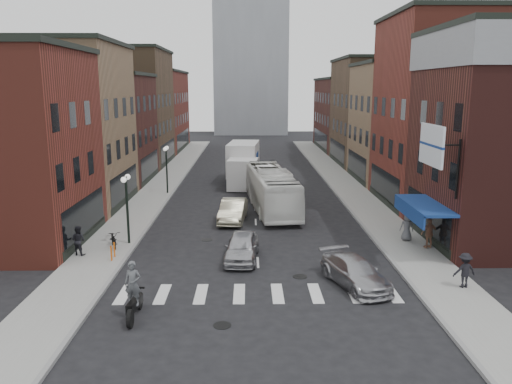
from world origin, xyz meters
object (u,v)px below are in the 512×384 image
(ped_right_a, at_px, (465,270))
(ped_right_b, at_px, (429,233))
(transit_bus, at_px, (272,189))
(sedan_left_far, at_px, (233,211))
(streetlamp_far, at_px, (166,161))
(motorcycle_rider, at_px, (134,292))
(bike_rack, at_px, (113,251))
(ped_left_solo, at_px, (78,240))
(parked_bicycle, at_px, (114,238))
(ped_right_c, at_px, (407,227))
(curb_car, at_px, (355,272))
(box_truck, at_px, (243,164))
(billboard_sign, at_px, (433,146))
(sedan_left_near, at_px, (242,247))
(streetlamp_near, at_px, (127,196))

(ped_right_a, relative_size, ped_right_b, 0.93)
(transit_bus, bearing_deg, sedan_left_far, -136.60)
(streetlamp_far, distance_m, ped_right_a, 26.64)
(motorcycle_rider, xyz_separation_m, ped_right_b, (14.59, 8.20, -0.11))
(bike_rack, height_order, ped_left_solo, ped_left_solo)
(streetlamp_far, height_order, motorcycle_rider, streetlamp_far)
(parked_bicycle, distance_m, ped_right_c, 16.92)
(streetlamp_far, xyz_separation_m, ped_right_b, (17.00, -15.16, -1.90))
(bike_rack, relative_size, ped_right_c, 0.50)
(curb_car, xyz_separation_m, ped_right_c, (4.37, 6.41, 0.31))
(box_truck, bearing_deg, billboard_sign, -61.09)
(box_truck, xyz_separation_m, sedan_left_near, (0.13, -21.19, -1.16))
(billboard_sign, relative_size, parked_bicycle, 2.06)
(sedan_left_near, xyz_separation_m, curb_car, (5.27, -3.60, -0.06))
(ped_right_c, bearing_deg, streetlamp_near, 9.89)
(curb_car, bearing_deg, ped_left_solo, 144.78)
(streetlamp_far, bearing_deg, ped_right_c, -40.29)
(bike_rack, xyz_separation_m, transit_bus, (8.83, 11.18, 1.00))
(streetlamp_near, relative_size, sedan_left_far, 0.90)
(box_truck, distance_m, ped_right_c, 20.83)
(motorcycle_rider, bearing_deg, ped_right_b, 35.94)
(parked_bicycle, bearing_deg, sedan_left_near, -35.77)
(billboard_sign, relative_size, streetlamp_near, 0.90)
(box_truck, relative_size, transit_bus, 0.80)
(sedan_left_near, bearing_deg, motorcycle_rider, -116.73)
(billboard_sign, relative_size, sedan_left_near, 0.89)
(streetlamp_near, bearing_deg, streetlamp_far, 90.00)
(curb_car, bearing_deg, ped_right_a, -26.09)
(curb_car, xyz_separation_m, ped_right_a, (4.78, -0.61, 0.30))
(streetlamp_far, xyz_separation_m, transit_bus, (8.63, -5.52, -1.36))
(ped_left_solo, bearing_deg, motorcycle_rider, 142.58)
(streetlamp_far, xyz_separation_m, sedan_left_far, (5.86, -8.79, -2.16))
(streetlamp_near, xyz_separation_m, ped_right_b, (17.00, -1.16, -1.90))
(sedan_left_near, bearing_deg, parked_bicycle, 169.92)
(streetlamp_near, distance_m, box_truck, 19.75)
(ped_right_b, height_order, ped_right_c, ped_right_b)
(sedan_left_near, height_order, sedan_left_far, sedan_left_far)
(streetlamp_far, distance_m, ped_left_solo, 16.29)
(ped_right_a, bearing_deg, streetlamp_near, -30.07)
(ped_right_c, bearing_deg, bike_rack, 19.20)
(ped_left_solo, xyz_separation_m, ped_right_a, (18.80, -4.72, 0.00))
(ped_right_b, bearing_deg, bike_rack, -7.55)
(box_truck, relative_size, ped_right_a, 5.57)
(curb_car, height_order, ped_left_solo, ped_left_solo)
(streetlamp_near, xyz_separation_m, box_truck, (6.42, 18.65, -1.04))
(billboard_sign, height_order, sedan_left_near, billboard_sign)
(streetlamp_far, relative_size, ped_right_c, 2.55)
(curb_car, height_order, parked_bicycle, curb_car)
(motorcycle_rider, distance_m, curb_car, 9.96)
(box_truck, bearing_deg, ped_right_b, -56.35)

